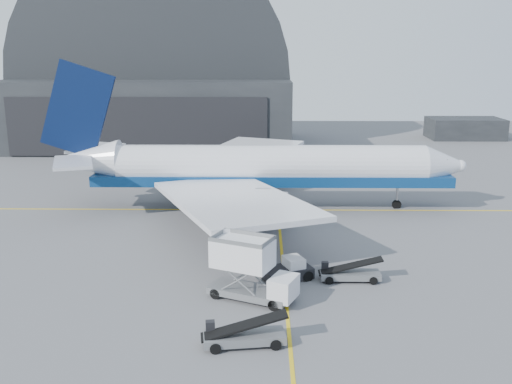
{
  "coord_description": "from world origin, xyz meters",
  "views": [
    {
      "loc": [
        -1.63,
        -40.2,
        17.17
      ],
      "look_at": [
        -2.29,
        10.14,
        4.5
      ],
      "focal_mm": 40.0,
      "sensor_mm": 36.0,
      "label": 1
    }
  ],
  "objects_px": {
    "airliner": "(254,168)",
    "catering_truck": "(250,270)",
    "pushback_tug": "(288,271)",
    "belt_loader_a": "(243,336)",
    "belt_loader_b": "(349,273)"
  },
  "relations": [
    {
      "from": "pushback_tug",
      "to": "belt_loader_a",
      "type": "relative_size",
      "value": 0.8
    },
    {
      "from": "catering_truck",
      "to": "airliner",
      "type": "bearing_deg",
      "value": 114.43
    },
    {
      "from": "airliner",
      "to": "catering_truck",
      "type": "bearing_deg",
      "value": -89.89
    },
    {
      "from": "pushback_tug",
      "to": "belt_loader_a",
      "type": "distance_m",
      "value": 10.63
    },
    {
      "from": "catering_truck",
      "to": "pushback_tug",
      "type": "distance_m",
      "value": 4.9
    },
    {
      "from": "belt_loader_a",
      "to": "belt_loader_b",
      "type": "distance_m",
      "value": 12.54
    },
    {
      "from": "pushback_tug",
      "to": "belt_loader_a",
      "type": "xyz_separation_m",
      "value": [
        -3.11,
        -10.17,
        -0.04
      ]
    },
    {
      "from": "belt_loader_b",
      "to": "belt_loader_a",
      "type": "bearing_deg",
      "value": -128.01
    },
    {
      "from": "airliner",
      "to": "catering_truck",
      "type": "relative_size",
      "value": 7.0
    },
    {
      "from": "pushback_tug",
      "to": "belt_loader_b",
      "type": "relative_size",
      "value": 0.87
    },
    {
      "from": "catering_truck",
      "to": "belt_loader_a",
      "type": "relative_size",
      "value": 1.26
    },
    {
      "from": "airliner",
      "to": "belt_loader_a",
      "type": "relative_size",
      "value": 8.78
    },
    {
      "from": "airliner",
      "to": "catering_truck",
      "type": "height_order",
      "value": "airliner"
    },
    {
      "from": "pushback_tug",
      "to": "airliner",
      "type": "bearing_deg",
      "value": 75.48
    },
    {
      "from": "belt_loader_b",
      "to": "airliner",
      "type": "bearing_deg",
      "value": 110.35
    }
  ]
}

